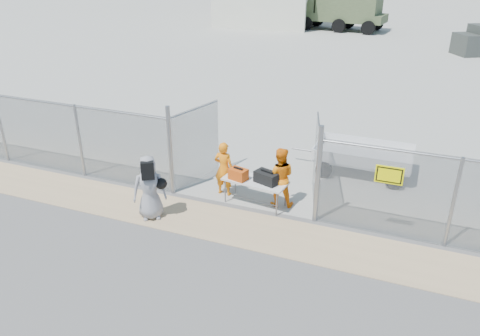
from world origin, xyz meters
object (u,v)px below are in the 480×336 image
at_px(folding_table, 255,192).
at_px(visitor, 149,188).
at_px(utility_trailer, 363,159).
at_px(security_worker_left, 224,169).
at_px(security_worker_right, 280,177).

bearing_deg(folding_table, visitor, -137.42).
bearing_deg(utility_trailer, security_worker_left, -139.03).
relative_size(security_worker_left, utility_trailer, 0.42).
bearing_deg(visitor, folding_table, 3.59).
bearing_deg(visitor, security_worker_right, 0.64).
distance_m(security_worker_left, visitor, 2.18).
bearing_deg(security_worker_left, utility_trailer, -137.02).
height_order(security_worker_left, visitor, visitor).
relative_size(security_worker_left, security_worker_right, 0.95).
bearing_deg(security_worker_right, folding_table, 5.41).
bearing_deg(visitor, utility_trailer, 13.50).
bearing_deg(security_worker_left, folding_table, 169.28).
height_order(folding_table, visitor, visitor).
distance_m(folding_table, security_worker_left, 1.09).
relative_size(security_worker_left, visitor, 0.92).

